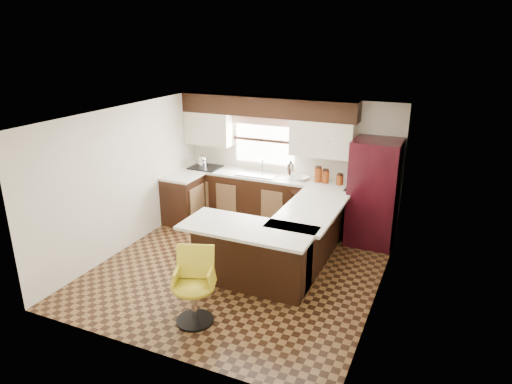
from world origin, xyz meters
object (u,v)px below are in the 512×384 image
at_px(peninsula_long, 307,236).
at_px(bar_chair, 193,288).
at_px(peninsula_return, 252,256).
at_px(refrigerator, 374,193).

height_order(peninsula_long, bar_chair, bar_chair).
xyz_separation_m(peninsula_return, bar_chair, (-0.28, -1.14, 0.04)).
distance_m(refrigerator, bar_chair, 3.69).
relative_size(peninsula_long, refrigerator, 1.06).
relative_size(peninsula_return, refrigerator, 0.90).
relative_size(refrigerator, bar_chair, 1.88).
distance_m(peninsula_long, peninsula_return, 1.11).
relative_size(peninsula_return, bar_chair, 1.69).
height_order(peninsula_long, peninsula_return, same).
distance_m(peninsula_return, bar_chair, 1.18).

